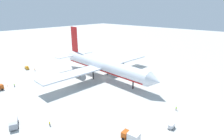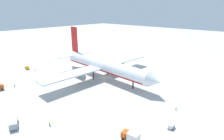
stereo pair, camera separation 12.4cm
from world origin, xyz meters
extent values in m
plane|color=#B2B2AD|center=(0.00, 0.00, 0.00)|extent=(600.00, 600.00, 0.00)
cylinder|color=silver|center=(0.00, 0.00, 7.46)|extent=(60.12, 10.21, 7.07)
cone|color=silver|center=(32.70, -1.72, 7.46)|extent=(6.01, 7.21, 6.93)
cone|color=silver|center=(-33.40, 1.76, 7.46)|extent=(7.41, 7.08, 6.71)
cube|color=red|center=(-27.88, 1.47, 18.90)|extent=(6.02, 0.82, 15.81)
cube|color=silver|center=(-28.01, 8.54, 8.87)|extent=(5.02, 12.20, 0.36)
cube|color=silver|center=(-28.75, -5.55, 8.87)|extent=(5.02, 12.20, 0.36)
cube|color=silver|center=(-1.94, 20.01, 6.40)|extent=(10.71, 33.13, 0.70)
cylinder|color=slate|center=(-1.20, 15.06, 4.05)|extent=(5.08, 4.25, 4.00)
cube|color=silver|center=(-4.03, -19.70, 6.40)|extent=(10.71, 33.13, 0.70)
cylinder|color=slate|center=(-2.78, -14.85, 4.32)|extent=(5.89, 3.75, 3.45)
cylinder|color=black|center=(20.91, -1.10, 1.96)|extent=(0.70, 0.70, 3.93)
cylinder|color=black|center=(-2.70, 5.68, 1.96)|extent=(0.70, 0.70, 3.93)
cylinder|color=black|center=(-3.28, -5.37, 1.96)|extent=(0.70, 0.70, 3.93)
cube|color=red|center=(0.00, 0.00, 5.52)|extent=(57.71, 9.73, 0.50)
cube|color=#BF4C14|center=(-25.93, -44.99, 1.56)|extent=(2.64, 1.76, 2.21)
cube|color=black|center=(-25.99, -44.48, 2.11)|extent=(2.08, 0.32, 0.97)
cylinder|color=black|center=(-27.15, -45.28, 0.45)|extent=(0.40, 0.93, 0.90)
cylinder|color=black|center=(-24.68, -44.99, 0.45)|extent=(0.40, 0.93, 0.90)
cube|color=#999EA5|center=(11.58, -53.57, 1.45)|extent=(2.60, 2.94, 2.01)
cube|color=#B2B2B7|center=(8.53, -52.34, 1.31)|extent=(4.41, 3.67, 1.73)
cube|color=black|center=(12.17, -53.81, 1.96)|extent=(0.84, 1.93, 0.88)
cylinder|color=black|center=(11.87, -52.37, 0.45)|extent=(0.95, 0.62, 0.90)
cylinder|color=black|center=(10.95, -54.63, 0.45)|extent=(0.95, 0.62, 0.90)
cylinder|color=black|center=(8.26, -50.91, 0.45)|extent=(0.95, 0.62, 0.90)
cylinder|color=black|center=(7.35, -53.17, 0.45)|extent=(0.95, 0.62, 0.90)
cube|color=#BF4C14|center=(40.81, -32.37, 1.43)|extent=(1.84, 2.64, 1.97)
cube|color=silver|center=(43.71, -32.10, 1.72)|extent=(3.56, 2.80, 2.55)
cube|color=black|center=(40.24, -32.42, 1.92)|extent=(0.27, 2.10, 0.86)
cylinder|color=black|center=(41.09, -33.59, 0.45)|extent=(0.92, 0.38, 0.90)
cylinder|color=black|center=(40.85, -31.11, 0.45)|extent=(0.92, 0.38, 0.90)
cylinder|color=black|center=(44.29, -30.79, 0.45)|extent=(0.92, 0.38, 0.90)
cube|color=orange|center=(-48.75, -22.36, 0.87)|extent=(4.31, 2.47, 1.10)
cube|color=orange|center=(-48.95, -22.33, 1.70)|extent=(2.84, 2.06, 0.55)
cylinder|color=black|center=(-47.27, -21.66, 0.32)|extent=(0.67, 0.32, 0.64)
cylinder|color=black|center=(-47.57, -23.49, 0.32)|extent=(0.67, 0.32, 0.64)
cylinder|color=black|center=(-49.93, -21.24, 0.32)|extent=(0.67, 0.32, 0.64)
cylinder|color=black|center=(-50.22, -23.07, 0.32)|extent=(0.67, 0.32, 0.64)
cube|color=gray|center=(49.07, -18.41, 0.28)|extent=(1.43, 2.72, 0.15)
cylinder|color=#333338|center=(49.09, -20.06, 0.28)|extent=(0.09, 0.60, 0.08)
cube|color=silver|center=(49.07, -18.41, 0.94)|extent=(1.29, 2.28, 1.18)
cylinder|color=black|center=(49.78, -19.43, 0.20)|extent=(0.12, 0.40, 0.40)
cylinder|color=black|center=(48.38, -19.45, 0.20)|extent=(0.12, 0.40, 0.40)
cylinder|color=black|center=(49.76, -17.38, 0.20)|extent=(0.12, 0.40, 0.40)
cylinder|color=black|center=(48.36, -17.40, 0.20)|extent=(0.12, 0.40, 0.40)
cylinder|color=navy|center=(-24.76, -39.40, 0.41)|extent=(0.43, 0.43, 0.81)
cylinder|color=#B2F219|center=(-24.76, -39.40, 1.12)|extent=(0.54, 0.54, 0.61)
sphere|color=#8C6647|center=(-24.76, -39.40, 1.53)|extent=(0.22, 0.22, 0.22)
cylinder|color=#3F3F47|center=(-41.05, -20.71, 0.44)|extent=(0.43, 0.43, 0.88)
cylinder|color=orange|center=(-41.05, -20.71, 1.22)|extent=(0.54, 0.54, 0.66)
sphere|color=tan|center=(-41.05, -20.71, 1.67)|extent=(0.24, 0.24, 0.24)
cylinder|color=black|center=(18.22, -44.56, 0.41)|extent=(0.33, 0.33, 0.82)
cylinder|color=yellow|center=(18.22, -44.56, 1.13)|extent=(0.41, 0.41, 0.62)
sphere|color=beige|center=(18.22, -44.56, 1.55)|extent=(0.22, 0.22, 0.22)
cylinder|color=#3F3F47|center=(45.38, -6.43, 0.42)|extent=(0.45, 0.45, 0.84)
cylinder|color=#B2F219|center=(45.38, -6.43, 1.15)|extent=(0.56, 0.56, 0.63)
sphere|color=beige|center=(45.38, -6.43, 1.58)|extent=(0.23, 0.23, 0.23)
cone|color=orange|center=(-28.09, -41.56, 0.28)|extent=(0.36, 0.36, 0.55)
camera|label=1|loc=(69.23, -69.67, 37.33)|focal=29.53mm
camera|label=2|loc=(69.33, -69.59, 37.33)|focal=29.53mm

